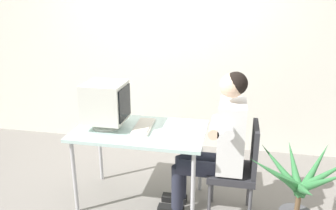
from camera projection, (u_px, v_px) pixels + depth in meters
name	position (u px, v px, depth m)	size (l,w,h in m)	color
ground_plane	(142.00, 200.00, 3.29)	(12.00, 12.00, 0.00)	gray
wall_back	(194.00, 30.00, 4.07)	(8.00, 0.10, 3.00)	silver
desk	(140.00, 136.00, 3.08)	(1.19, 0.71, 0.75)	#B7B7BC
crt_monitor	(106.00, 103.00, 3.04)	(0.37, 0.35, 0.42)	silver
keyboard	(143.00, 126.00, 3.08)	(0.18, 0.41, 0.03)	silver
office_chair	(239.00, 166.00, 2.92)	(0.40, 0.40, 0.88)	#4C4C51
person_seated	(218.00, 141.00, 2.89)	(0.73, 0.58, 1.33)	silver
potted_plant	(297.00, 200.00, 2.59)	(0.79, 0.82, 0.84)	#4C4C51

